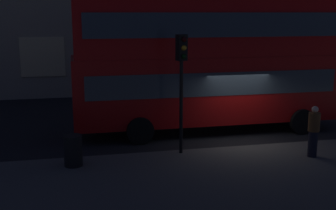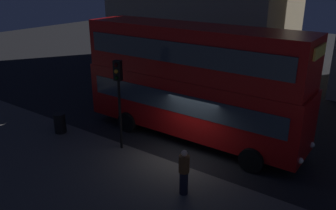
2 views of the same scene
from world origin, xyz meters
name	(u,v)px [view 1 (image 1 of 2)]	position (x,y,z in m)	size (l,w,h in m)	color
ground_plane	(242,142)	(0.00, 0.00, 0.00)	(80.00, 80.00, 0.00)	black
sidewalk_slab	(300,185)	(0.00, -4.36, 0.06)	(44.00, 7.25, 0.12)	#4C4944
double_decker_bus	(208,59)	(-0.85, 1.88, 3.00)	(10.88, 2.82, 5.38)	#9E0C0C
traffic_light_near_kerb	(182,69)	(-2.65, -1.06, 3.00)	(0.38, 0.40, 4.01)	black
pedestrian	(314,131)	(1.52, -2.35, 1.00)	(0.38, 0.38, 1.72)	black
litter_bin	(73,151)	(-6.26, -1.56, 0.61)	(0.57, 0.57, 0.98)	black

